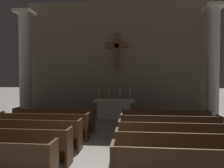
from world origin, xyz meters
name	(u,v)px	position (x,y,z in m)	size (l,w,h in m)	color
pew_left_row_2	(7,145)	(-2.23, 1.04, 0.48)	(3.32, 0.50, 0.95)	#422B19
pew_left_row_3	(28,134)	(-2.23, 2.12, 0.48)	(3.32, 0.50, 0.95)	#422B19
pew_left_row_4	(43,126)	(-2.23, 3.19, 0.48)	(3.32, 0.50, 0.95)	#422B19
pew_left_row_5	(54,120)	(-2.23, 4.27, 0.48)	(3.32, 0.50, 0.95)	#422B19
pew_right_row_2	(185,151)	(2.23, 1.04, 0.48)	(3.32, 0.50, 0.95)	#422B19
pew_right_row_3	(176,138)	(2.23, 2.12, 0.48)	(3.32, 0.50, 0.95)	#422B19
pew_right_row_4	(170,129)	(2.23, 3.19, 0.48)	(3.32, 0.50, 0.95)	#422B19
pew_right_row_5	(165,122)	(2.23, 4.27, 0.48)	(3.32, 0.50, 0.95)	#422B19
column_left_third	(25,65)	(-5.20, 7.65, 2.93)	(1.01, 1.01, 6.03)	#ADA89E
column_right_third	(213,64)	(5.20, 7.65, 2.93)	(1.01, 1.01, 6.03)	#ADA89E
altar	(114,108)	(0.00, 7.34, 0.53)	(2.20, 0.90, 1.01)	#BCB7AD
candlestick_outer_left	(99,96)	(-0.85, 7.34, 1.18)	(0.16, 0.16, 0.55)	#B79338
candlestick_inner_left	(109,96)	(-0.30, 7.34, 1.18)	(0.16, 0.16, 0.55)	#B79338
candlestick_inner_right	(120,96)	(0.30, 7.34, 1.18)	(0.16, 0.16, 0.55)	#B79338
candlestick_outer_right	(130,97)	(0.85, 7.34, 1.18)	(0.16, 0.16, 0.55)	#B79338
apse_with_cross	(117,57)	(0.00, 9.17, 3.47)	(11.48, 0.51, 6.94)	#706656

